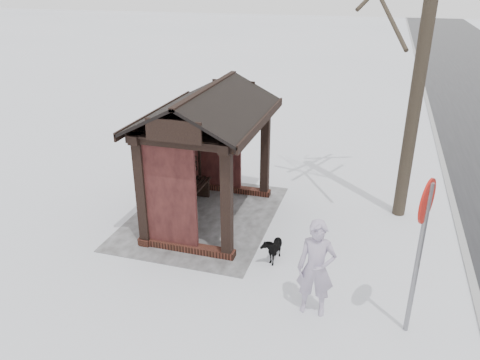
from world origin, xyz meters
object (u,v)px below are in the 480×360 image
at_px(bus_shelter, 202,129).
at_px(dog, 272,247).
at_px(pedestrian, 316,268).
at_px(road_sign, 423,228).

bearing_deg(bus_shelter, dog, 56.24).
bearing_deg(pedestrian, dog, 126.61).
height_order(bus_shelter, dog, bus_shelter).
bearing_deg(bus_shelter, pedestrian, 48.48).
bearing_deg(pedestrian, road_sign, -2.03).
distance_m(pedestrian, dog, 1.77).
relative_size(dog, road_sign, 0.25).
relative_size(bus_shelter, pedestrian, 2.10).
bearing_deg(road_sign, bus_shelter, -100.73).
bearing_deg(dog, bus_shelter, 150.85).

